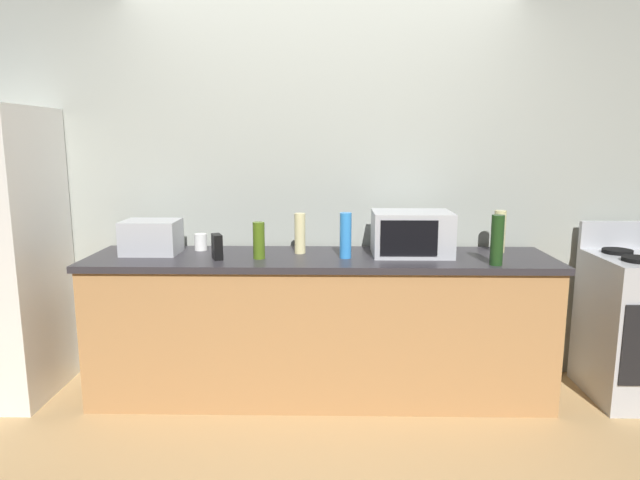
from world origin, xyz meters
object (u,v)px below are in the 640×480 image
Objects in this scene: cordless_phone at (217,247)px; bottle_spray_cleaner at (346,235)px; microwave at (412,233)px; mug_white at (201,242)px; bottle_wine at (497,240)px; bottle_hand_soap at (300,233)px; toaster_oven at (151,237)px; bottle_olive_oil at (259,240)px; bottle_vinegar at (500,232)px.

cordless_phone is 0.55× the size of bottle_spray_cleaner.
mug_white is at bearing 174.74° from microwave.
bottle_hand_soap is at bearing 164.45° from bottle_wine.
cordless_phone is (0.44, -0.16, -0.03)m from toaster_oven.
cordless_phone is at bearing -159.16° from bottle_hand_soap.
bottle_hand_soap is at bearing 176.76° from microwave.
microwave is at bearing -14.62° from cordless_phone.
bottle_hand_soap is at bearing -7.40° from mug_white.
toaster_oven is at bearing 174.75° from bottle_spray_cleaner.
bottle_hand_soap is 0.29m from bottle_olive_oil.
cordless_phone is at bearing -175.82° from bottle_olive_oil.
bottle_spray_cleaner is (-0.41, -0.10, 0.00)m from microwave.
bottle_olive_oil is at bearing -31.50° from mug_white.
bottle_spray_cleaner reaches higher than cordless_phone.
microwave is 4.47× the size of mug_white.
bottle_vinegar is at bearing 9.17° from microwave.
toaster_oven is 0.70m from bottle_olive_oil.
mug_white is at bearing 21.46° from toaster_oven.
microwave reaches higher than bottle_vinegar.
bottle_hand_soap is 1.18m from bottle_wine.
microwave is at bearing -5.26° from mug_white.
mug_white is at bearing 179.05° from bottle_vinegar.
bottle_wine reaches higher than mug_white.
bottle_vinegar is at bearing 2.08° from toaster_oven.
microwave is at bearing 7.81° from bottle_olive_oil.
cordless_phone is 0.77m from bottle_spray_cleaner.
bottle_hand_soap is at bearing -0.83° from cordless_phone.
bottle_spray_cleaner reaches higher than bottle_olive_oil.
bottle_olive_oil is at bearing -144.90° from bottle_hand_soap.
toaster_oven is at bearing 179.57° from microwave.
bottle_wine is (0.44, -0.28, 0.01)m from microwave.
mug_white is (0.28, 0.11, -0.05)m from toaster_oven.
toaster_oven is 2.08m from bottle_wine.
bottle_hand_soap is 0.88× the size of bottle_wine.
cordless_phone is 0.59× the size of bottle_hand_soap.
microwave reaches higher than bottle_hand_soap.
bottle_spray_cleaner reaches higher than microwave.
cordless_phone is 1.63m from bottle_wine.
cordless_phone is 0.31m from mug_white.
bottle_wine is at bearing -15.55° from bottle_hand_soap.
microwave is 1.19m from cordless_phone.
toaster_oven is 3.17× the size of mug_white.
bottle_wine is (2.06, -0.29, 0.04)m from toaster_oven.
mug_white is at bearing 167.35° from bottle_wine.
bottle_spray_cleaner is (0.52, 0.03, 0.03)m from bottle_olive_oil.
toaster_oven is 1.21m from bottle_spray_cleaner.
bottle_vinegar reaches higher than toaster_oven.
bottle_hand_soap is 0.65m from mug_white.
mug_white is (-1.34, 0.12, -0.08)m from microwave.
bottle_wine is at bearing -6.20° from bottle_olive_oil.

